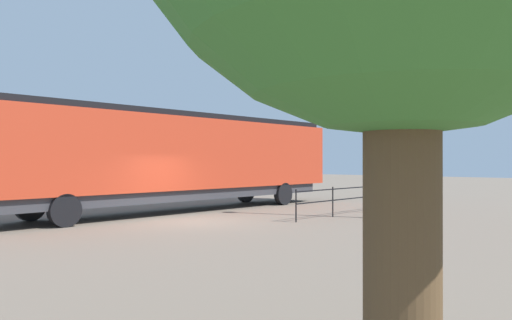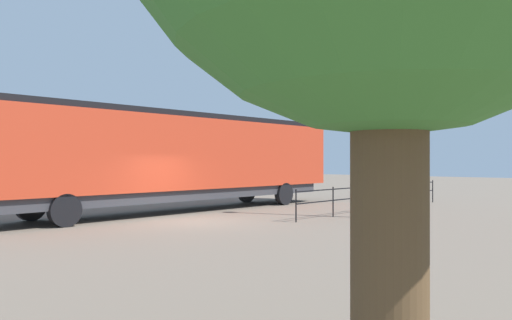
# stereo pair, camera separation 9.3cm
# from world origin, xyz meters

# --- Properties ---
(ground_plane) EXTENTS (120.00, 120.00, 0.00)m
(ground_plane) POSITION_xyz_m (0.00, 0.00, 0.00)
(ground_plane) COLOR #756656
(locomotive) EXTENTS (2.86, 17.87, 4.22)m
(locomotive) POSITION_xyz_m (-3.18, 2.49, 2.37)
(locomotive) COLOR red
(locomotive) RESTS_ON ground_plane
(lamp_post) EXTENTS (0.55, 0.55, 7.32)m
(lamp_post) POSITION_xyz_m (4.03, 5.32, 5.20)
(lamp_post) COLOR #2D2D2D
(lamp_post) RESTS_ON ground_plane
(platform_fence) EXTENTS (0.05, 11.84, 1.17)m
(platform_fence) POSITION_xyz_m (2.93, 8.30, 0.77)
(platform_fence) COLOR black
(platform_fence) RESTS_ON ground_plane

